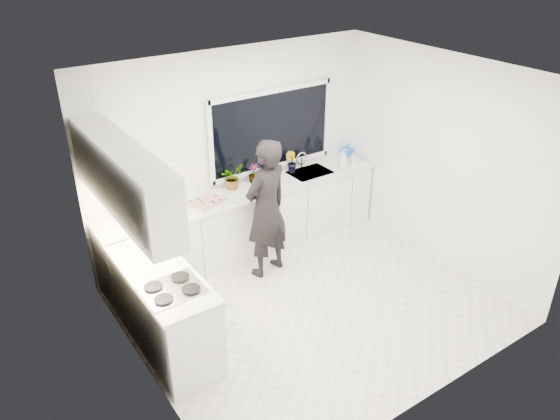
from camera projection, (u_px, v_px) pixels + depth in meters
floor at (311, 306)px, 6.45m from camera, size 4.00×3.50×0.02m
wall_back at (232, 153)px, 7.10m from camera, size 4.00×0.02×2.70m
wall_left at (134, 263)px, 4.81m from camera, size 0.02×3.50×2.70m
wall_right at (442, 162)px, 6.82m from camera, size 0.02×3.50×2.70m
ceiling at (319, 77)px, 5.18m from camera, size 4.00×3.50×0.02m
window at (272, 130)px, 7.28m from camera, size 1.80×0.02×1.00m
base_cabinets_back at (246, 223)px, 7.30m from camera, size 3.92×0.58×0.88m
base_cabinets_left at (164, 310)px, 5.66m from camera, size 0.58×1.60×0.88m
countertop_back at (246, 192)px, 7.08m from camera, size 3.94×0.62×0.04m
countertop_left at (160, 274)px, 5.45m from camera, size 0.62×1.60×0.04m
upper_cabinets at (123, 178)px, 5.20m from camera, size 0.34×2.10×0.70m
sink at (310, 175)px, 7.62m from camera, size 0.58×0.42×0.14m
faucet at (301, 160)px, 7.69m from camera, size 0.03×0.03×0.22m
stovetop at (172, 289)px, 5.17m from camera, size 0.56×0.48×0.03m
person at (266, 209)px, 6.67m from camera, size 0.73×0.56×1.80m
pizza_tray at (206, 202)px, 6.75m from camera, size 0.50×0.43×0.03m
pizza at (206, 201)px, 6.74m from camera, size 0.45×0.38×0.01m
watering_can at (346, 152)px, 8.08m from camera, size 0.17×0.17×0.13m
paper_towel_roll at (148, 205)px, 6.45m from camera, size 0.14×0.14×0.26m
knife_block at (129, 210)px, 6.38m from camera, size 0.15×0.13×0.22m
utensil_crock at (174, 235)px, 5.92m from camera, size 0.14×0.14×0.16m
picture_frame_large at (166, 193)px, 6.69m from camera, size 0.22×0.03×0.28m
picture_frame_small at (153, 196)px, 6.60m from camera, size 0.25×0.04×0.30m
herb_plants at (249, 173)px, 7.19m from camera, size 1.22×0.36×0.32m
soap_bottles at (346, 159)px, 7.69m from camera, size 0.33×0.15×0.29m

